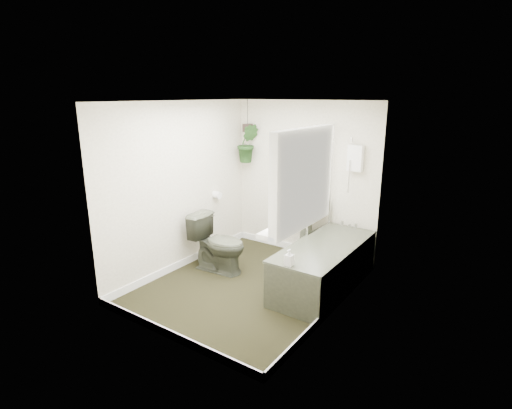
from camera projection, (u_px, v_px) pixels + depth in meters
The scene contains 22 objects.
floor at pixel (249, 286), 5.13m from camera, with size 2.30×2.80×0.02m, color black.
ceiling at pixel (248, 100), 4.51m from camera, with size 2.30×2.80×0.02m, color white.
wall_back at pixel (304, 179), 5.94m from camera, with size 2.30×0.02×2.30m, color #EDE7CE.
wall_front at pixel (161, 231), 3.70m from camera, with size 2.30×0.02×2.30m, color #EDE7CE.
wall_left at pixel (180, 187), 5.46m from camera, with size 0.02×2.80×2.30m, color #EDE7CE.
wall_right at pixel (339, 215), 4.19m from camera, with size 0.02×2.80×2.30m, color #EDE7CE.
skirting at pixel (249, 282), 5.12m from camera, with size 2.30×2.80×0.10m, color white.
bathtub at pixel (324, 266), 5.01m from camera, with size 0.72×1.72×0.58m, color #3F4234, non-canonical shape.
bath_screen at pixel (321, 179), 5.32m from camera, with size 0.04×0.72×1.40m, color silver, non-canonical shape.
shower_box at pixel (355, 158), 5.34m from camera, with size 0.20×0.10×0.35m, color white.
oval_mirror at pixel (315, 157), 5.71m from camera, with size 0.46×0.03×0.62m, color beige.
wall_sconce at pixel (290, 162), 5.95m from camera, with size 0.04×0.04×0.22m, color black.
toilet_roll_holder at pixel (217, 195), 6.05m from camera, with size 0.11×0.11×0.11m, color white.
window_recess at pixel (303, 179), 3.54m from camera, with size 0.08×1.00×0.90m, color white.
window_sill at pixel (295, 223), 3.69m from camera, with size 0.18×1.00×0.04m, color white.
window_blinds at pixel (298, 179), 3.56m from camera, with size 0.01×0.86×0.76m, color white.
toilet at pixel (219, 243), 5.48m from camera, with size 0.44×0.78×0.79m, color #3F4234.
pedestal_sink at pixel (306, 229), 5.83m from camera, with size 0.55×0.47×0.94m, color #3F4234, non-canonical shape.
sill_plant at pixel (284, 211), 3.57m from camera, with size 0.21×0.18×0.23m, color black.
hanging_plant at pixel (248, 143), 6.18m from camera, with size 0.33×0.26×0.59m, color black.
soap_bottle at pixel (289, 257), 4.32m from camera, with size 0.08×0.08×0.18m, color #332D2D.
hanging_pot at pixel (248, 128), 6.12m from camera, with size 0.16×0.16×0.12m, color black.
Camera 1 is at (2.72, -3.79, 2.38)m, focal length 28.00 mm.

